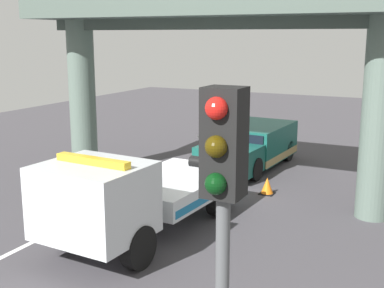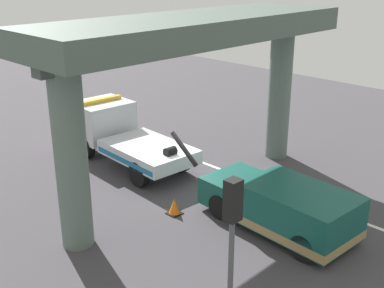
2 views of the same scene
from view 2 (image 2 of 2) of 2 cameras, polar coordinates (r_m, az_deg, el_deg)
ground_plane at (r=19.30m, az=-1.57°, el=-4.77°), size 60.00×40.00×0.10m
lane_stripe_west at (r=17.73m, az=17.60°, el=-8.03°), size 2.60×0.16×0.01m
lane_stripe_mid at (r=20.75m, az=2.90°, el=-2.77°), size 2.60×0.16×0.01m
lane_stripe_east at (r=24.87m, az=-7.42°, el=1.09°), size 2.60×0.16×0.01m
tow_truck_white at (r=21.41m, az=-8.19°, el=1.23°), size 7.31×2.72×2.46m
towed_van_green at (r=16.13m, az=10.45°, el=-7.19°), size 5.31×2.47×1.58m
overpass_structure at (r=17.05m, az=0.41°, el=10.82°), size 3.60×12.22×6.44m
traffic_light_near at (r=10.31m, az=4.55°, el=-9.69°), size 0.39×0.32×4.11m
traffic_cone_orange at (r=17.03m, az=-2.05°, el=-7.25°), size 0.46×0.46×0.55m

